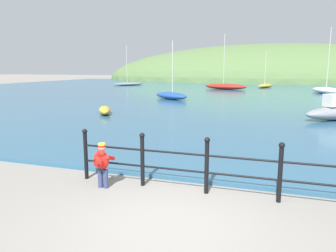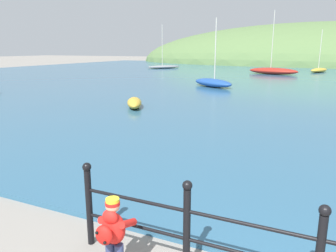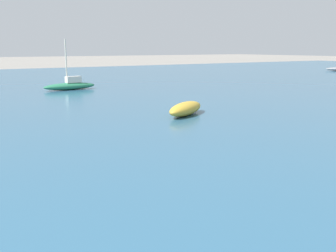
{
  "view_description": "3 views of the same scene",
  "coord_description": "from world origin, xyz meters",
  "views": [
    {
      "loc": [
        1.7,
        -4.97,
        2.61
      ],
      "look_at": [
        -1.28,
        3.88,
        0.95
      ],
      "focal_mm": 35.0,
      "sensor_mm": 36.0,
      "label": 1
    },
    {
      "loc": [
        0.19,
        -1.81,
        2.7
      ],
      "look_at": [
        -2.8,
        4.69,
        1.0
      ],
      "focal_mm": 35.0,
      "sensor_mm": 36.0,
      "label": 2
    },
    {
      "loc": [
        3.06,
        3.4,
        2.28
      ],
      "look_at": [
        -1.95,
        6.65,
        1.09
      ],
      "focal_mm": 42.0,
      "sensor_mm": 36.0,
      "label": 3
    }
  ],
  "objects": [
    {
      "name": "boat_far_left",
      "position": [
        -4.25,
        33.78,
        0.44
      ],
      "size": [
        5.45,
        3.08,
        6.34
      ],
      "color": "maroon",
      "rests_on": "water"
    },
    {
      "name": "boat_red_dinghy",
      "position": [
        0.05,
        38.82,
        0.36
      ],
      "size": [
        2.31,
        3.86,
        4.58
      ],
      "color": "gold",
      "rests_on": "water"
    },
    {
      "name": "boat_nearest_quay",
      "position": [
        -6.52,
        20.17,
        0.4
      ],
      "size": [
        3.71,
        3.05,
        4.58
      ],
      "color": "#1E4793",
      "rests_on": "water"
    },
    {
      "name": "ground_plane",
      "position": [
        0.0,
        0.0,
        0.0
      ],
      "size": [
        200.0,
        200.0,
        0.0
      ],
      "primitive_type": "plane",
      "color": "gray"
    },
    {
      "name": "boat_blue_hull",
      "position": [
        6.24,
        30.43,
        0.43
      ],
      "size": [
        3.41,
        5.44,
        6.31
      ],
      "color": "silver",
      "rests_on": "water"
    },
    {
      "name": "iron_railing",
      "position": [
        0.37,
        1.5,
        0.64
      ],
      "size": [
        5.92,
        0.12,
        1.21
      ],
      "color": "black",
      "rests_on": "ground"
    },
    {
      "name": "water",
      "position": [
        0.0,
        32.0,
        0.05
      ],
      "size": [
        80.0,
        60.0,
        0.1
      ],
      "primitive_type": "cube",
      "color": "#2D5B7A",
      "rests_on": "ground"
    },
    {
      "name": "boat_white_sailboat",
      "position": [
        -18.94,
        38.39,
        0.32
      ],
      "size": [
        4.14,
        4.87,
        5.63
      ],
      "color": "gray",
      "rests_on": "water"
    },
    {
      "name": "child_in_coat",
      "position": [
        -1.86,
        1.07,
        0.61
      ],
      "size": [
        0.38,
        0.53,
        1.0
      ],
      "color": "navy",
      "rests_on": "ground"
    },
    {
      "name": "far_hillside",
      "position": [
        0.0,
        66.03,
        0.0
      ],
      "size": [
        70.51,
        38.78,
        14.71
      ],
      "color": "#567542",
      "rests_on": "ground"
    },
    {
      "name": "boat_mid_harbor",
      "position": [
        -7.29,
        10.8,
        0.32
      ],
      "size": [
        1.61,
        2.12,
        0.43
      ],
      "color": "gold",
      "rests_on": "water"
    }
  ]
}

